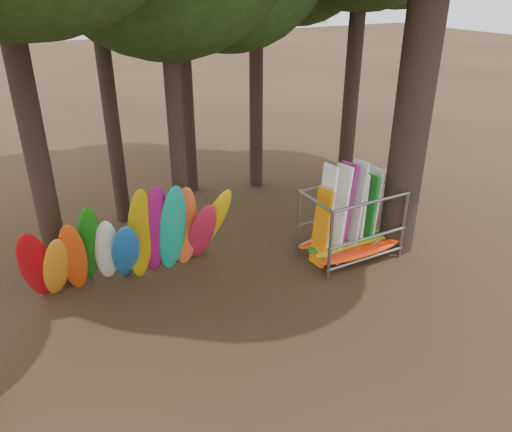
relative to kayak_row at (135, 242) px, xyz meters
name	(u,v)px	position (x,y,z in m)	size (l,w,h in m)	color
ground	(280,286)	(3.21, -1.84, -1.28)	(120.00, 120.00, 0.00)	#47331E
lake	(26,43)	(3.21, 58.16, -1.28)	(160.00, 160.00, 0.00)	gray
kayak_row	(135,242)	(0.00, 0.00, 0.00)	(5.47, 2.19, 3.06)	#B70A11
storage_rack	(350,226)	(5.78, -1.42, -0.31)	(2.86, 1.56, 2.84)	slate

